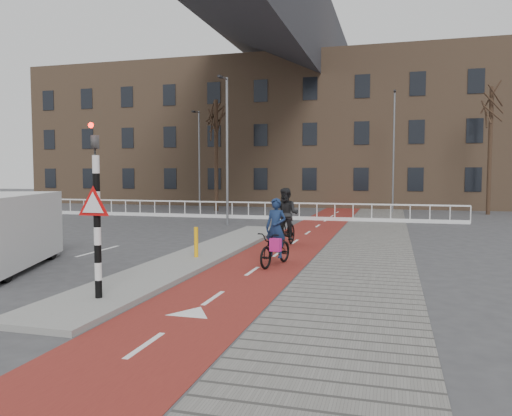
# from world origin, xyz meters

# --- Properties ---
(ground) EXTENTS (120.00, 120.00, 0.00)m
(ground) POSITION_xyz_m (0.00, 0.00, 0.00)
(ground) COLOR #38383A
(ground) RESTS_ON ground
(bike_lane) EXTENTS (2.50, 60.00, 0.01)m
(bike_lane) POSITION_xyz_m (1.50, 10.00, 0.01)
(bike_lane) COLOR maroon
(bike_lane) RESTS_ON ground
(sidewalk) EXTENTS (3.00, 60.00, 0.01)m
(sidewalk) POSITION_xyz_m (4.30, 10.00, 0.01)
(sidewalk) COLOR slate
(sidewalk) RESTS_ON ground
(curb_island) EXTENTS (1.80, 16.00, 0.12)m
(curb_island) POSITION_xyz_m (-0.70, 4.00, 0.06)
(curb_island) COLOR gray
(curb_island) RESTS_ON ground
(traffic_signal) EXTENTS (0.80, 0.80, 3.68)m
(traffic_signal) POSITION_xyz_m (-0.60, -2.02, 1.99)
(traffic_signal) COLOR black
(traffic_signal) RESTS_ON curb_island
(bollard) EXTENTS (0.12, 0.12, 0.91)m
(bollard) POSITION_xyz_m (-0.57, 3.11, 0.57)
(bollard) COLOR #FEB10E
(bollard) RESTS_ON curb_island
(cyclist_near) EXTENTS (1.02, 1.94, 1.93)m
(cyclist_near) POSITION_xyz_m (1.93, 2.95, 0.66)
(cyclist_near) COLOR black
(cyclist_near) RESTS_ON bike_lane
(cyclist_far) EXTENTS (0.97, 2.02, 2.11)m
(cyclist_far) POSITION_xyz_m (1.45, 6.68, 0.88)
(cyclist_far) COLOR black
(cyclist_far) RESTS_ON bike_lane
(railing) EXTENTS (28.00, 0.10, 0.99)m
(railing) POSITION_xyz_m (-5.00, 17.00, 0.31)
(railing) COLOR silver
(railing) RESTS_ON ground
(townhouse_row) EXTENTS (46.00, 10.00, 15.90)m
(townhouse_row) POSITION_xyz_m (-3.00, 32.00, 7.81)
(townhouse_row) COLOR #7F6047
(townhouse_row) RESTS_ON ground
(tree_mid) EXTENTS (0.28, 0.28, 7.72)m
(tree_mid) POSITION_xyz_m (-6.85, 22.15, 3.86)
(tree_mid) COLOR black
(tree_mid) RESTS_ON ground
(tree_right) EXTENTS (0.26, 0.26, 8.09)m
(tree_right) POSITION_xyz_m (10.99, 23.89, 4.05)
(tree_right) COLOR black
(tree_right) RESTS_ON ground
(streetlight_near) EXTENTS (0.12, 0.12, 7.43)m
(streetlight_near) POSITION_xyz_m (-3.02, 13.25, 3.71)
(streetlight_near) COLOR slate
(streetlight_near) RESTS_ON ground
(streetlight_left) EXTENTS (0.12, 0.12, 7.06)m
(streetlight_left) POSITION_xyz_m (-8.37, 22.78, 3.53)
(streetlight_left) COLOR slate
(streetlight_left) RESTS_ON ground
(streetlight_right) EXTENTS (0.12, 0.12, 8.11)m
(streetlight_right) POSITION_xyz_m (5.08, 24.15, 4.05)
(streetlight_right) COLOR slate
(streetlight_right) RESTS_ON ground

